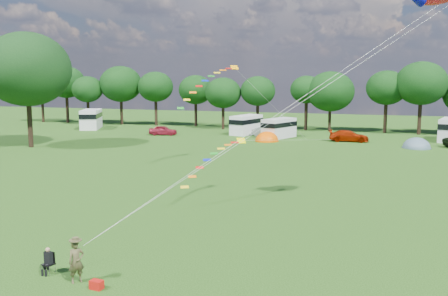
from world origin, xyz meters
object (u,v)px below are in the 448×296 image
(car_c, at_px, (349,136))
(kite_flyer, at_px, (76,262))
(big_tree, at_px, (27,69))
(campervan_b, at_px, (246,124))
(campervan_a, at_px, (91,118))
(tent_orange, at_px, (267,141))
(car_b, at_px, (265,132))
(campervan_c, at_px, (279,127))
(tent_greyblue, at_px, (416,148))
(car_a, at_px, (163,130))
(camp_chair, at_px, (49,258))

(car_c, bearing_deg, kite_flyer, 168.77)
(big_tree, distance_m, campervan_b, 29.81)
(campervan_a, bearing_deg, campervan_b, -112.26)
(car_c, height_order, tent_orange, car_c)
(car_b, distance_m, campervan_a, 28.55)
(campervan_c, height_order, tent_greyblue, campervan_c)
(car_a, bearing_deg, tent_greyblue, -105.44)
(car_c, relative_size, camp_chair, 4.13)
(campervan_c, xyz_separation_m, kite_flyer, (1.38, -49.04, -0.52))
(car_c, distance_m, camp_chair, 48.46)
(big_tree, relative_size, car_a, 3.33)
(campervan_a, relative_size, tent_orange, 1.97)
(car_a, xyz_separation_m, car_c, (25.40, 0.66, 0.05))
(campervan_a, bearing_deg, kite_flyer, -170.83)
(tent_orange, bearing_deg, car_c, 15.01)
(tent_orange, bearing_deg, big_tree, -151.82)
(big_tree, height_order, campervan_c, big_tree)
(campervan_b, bearing_deg, car_a, 128.91)
(tent_orange, distance_m, camp_chair, 44.84)
(tent_greyblue, bearing_deg, campervan_c, 164.99)
(big_tree, bearing_deg, car_a, 57.63)
(campervan_c, bearing_deg, kite_flyer, -155.06)
(car_a, distance_m, tent_orange, 15.52)
(car_b, height_order, campervan_b, campervan_b)
(campervan_c, bearing_deg, campervan_a, 108.37)
(camp_chair, bearing_deg, campervan_b, 108.86)
(tent_orange, bearing_deg, car_b, 105.11)
(tent_orange, bearing_deg, campervan_c, 77.62)
(tent_orange, bearing_deg, campervan_b, 124.44)
(campervan_b, height_order, tent_orange, campervan_b)
(big_tree, distance_m, tent_greyblue, 45.80)
(kite_flyer, relative_size, camp_chair, 1.53)
(campervan_a, bearing_deg, camp_chair, -171.97)
(kite_flyer, bearing_deg, car_b, 43.59)
(campervan_c, relative_size, tent_orange, 1.72)
(big_tree, distance_m, car_a, 20.20)
(campervan_a, relative_size, camp_chair, 5.78)
(kite_flyer, bearing_deg, big_tree, 80.47)
(car_a, relative_size, tent_greyblue, 1.11)
(big_tree, xyz_separation_m, campervan_b, (20.78, 19.99, -7.56))
(car_a, relative_size, campervan_b, 0.67)
(campervan_a, xyz_separation_m, tent_orange, (29.66, -6.38, -1.59))
(big_tree, xyz_separation_m, car_b, (24.03, 17.91, -8.38))
(campervan_b, xyz_separation_m, kite_flyer, (6.65, -51.78, -0.58))
(car_b, height_order, car_c, car_c)
(big_tree, xyz_separation_m, tent_greyblue, (43.08, 12.68, -9.00))
(car_b, bearing_deg, big_tree, 151.61)
(car_a, height_order, campervan_a, campervan_a)
(campervan_b, bearing_deg, tent_greyblue, -91.38)
(car_a, relative_size, tent_orange, 1.18)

